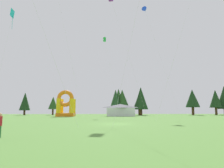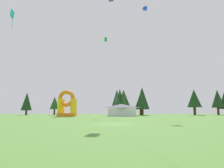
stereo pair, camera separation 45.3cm
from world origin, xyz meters
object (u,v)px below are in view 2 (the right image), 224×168
kite_blue_delta (146,10)px  kite_cyan_diamond (13,15)px  festival_tent (121,110)px  inflatable_orange_dome (67,106)px  kite_green_box (106,40)px

kite_blue_delta → kite_cyan_diamond: bearing=-135.6°
kite_blue_delta → festival_tent: bearing=132.5°
kite_blue_delta → inflatable_orange_dome: (-20.54, 5.49, -24.77)m
inflatable_orange_dome → kite_cyan_diamond: bearing=-95.5°
kite_green_box → kite_blue_delta: 14.11m
kite_blue_delta → festival_tent: 27.23m
kite_cyan_diamond → kite_blue_delta: 34.96m
kite_cyan_diamond → festival_tent: size_ratio=2.08×
festival_tent → kite_blue_delta: bearing=-47.5°
kite_cyan_diamond → inflatable_orange_dome: (2.73, 28.28, -12.06)m
kite_cyan_diamond → inflatable_orange_dome: 30.86m
festival_tent → kite_cyan_diamond: bearing=-120.7°
inflatable_orange_dome → festival_tent: size_ratio=0.93×
kite_green_box → inflatable_orange_dome: kite_green_box is taller
kite_green_box → festival_tent: kite_green_box is taller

